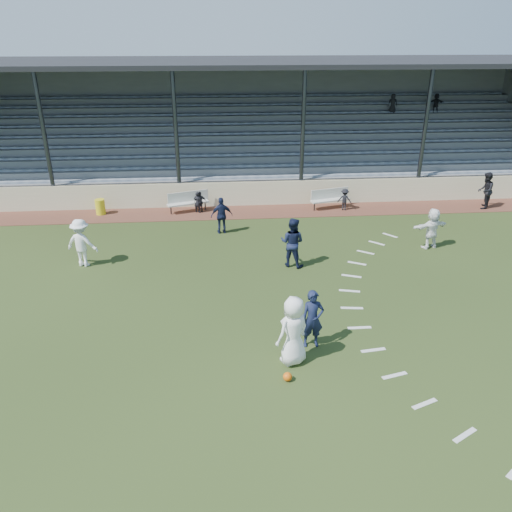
{
  "coord_description": "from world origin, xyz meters",
  "views": [
    {
      "loc": [
        -1.21,
        -12.18,
        7.98
      ],
      "look_at": [
        0.0,
        2.5,
        1.3
      ],
      "focal_mm": 35.0,
      "sensor_mm": 36.0,
      "label": 1
    }
  ],
  "objects_px": {
    "bench_right": "(330,197)",
    "player_navy_lead": "(313,319)",
    "trash_bin": "(100,207)",
    "football": "(288,377)",
    "player_white_lead": "(293,331)",
    "official": "(485,191)",
    "bench_left": "(188,200)"
  },
  "relations": [
    {
      "from": "bench_right",
      "to": "football",
      "type": "relative_size",
      "value": 8.93
    },
    {
      "from": "player_navy_lead",
      "to": "official",
      "type": "bearing_deg",
      "value": 44.6
    },
    {
      "from": "football",
      "to": "player_navy_lead",
      "type": "bearing_deg",
      "value": 59.38
    },
    {
      "from": "player_navy_lead",
      "to": "trash_bin",
      "type": "bearing_deg",
      "value": 123.47
    },
    {
      "from": "trash_bin",
      "to": "player_navy_lead",
      "type": "distance_m",
      "value": 13.99
    },
    {
      "from": "trash_bin",
      "to": "football",
      "type": "height_order",
      "value": "trash_bin"
    },
    {
      "from": "player_white_lead",
      "to": "bench_right",
      "type": "bearing_deg",
      "value": -137.69
    },
    {
      "from": "trash_bin",
      "to": "player_white_lead",
      "type": "height_order",
      "value": "player_white_lead"
    },
    {
      "from": "bench_left",
      "to": "bench_right",
      "type": "xyz_separation_m",
      "value": [
        6.88,
        -0.09,
        0.0
      ]
    },
    {
      "from": "player_white_lead",
      "to": "bench_left",
      "type": "bearing_deg",
      "value": -106.32
    },
    {
      "from": "bench_right",
      "to": "player_white_lead",
      "type": "relative_size",
      "value": 1.06
    },
    {
      "from": "player_navy_lead",
      "to": "player_white_lead",
      "type": "bearing_deg",
      "value": -133.28
    },
    {
      "from": "trash_bin",
      "to": "player_navy_lead",
      "type": "height_order",
      "value": "player_navy_lead"
    },
    {
      "from": "trash_bin",
      "to": "official",
      "type": "height_order",
      "value": "official"
    },
    {
      "from": "bench_right",
      "to": "player_navy_lead",
      "type": "bearing_deg",
      "value": -119.75
    },
    {
      "from": "player_navy_lead",
      "to": "official",
      "type": "distance_m",
      "value": 15.11
    },
    {
      "from": "bench_left",
      "to": "player_navy_lead",
      "type": "relative_size",
      "value": 1.21
    },
    {
      "from": "bench_left",
      "to": "official",
      "type": "bearing_deg",
      "value": -21.72
    },
    {
      "from": "football",
      "to": "player_navy_lead",
      "type": "height_order",
      "value": "player_navy_lead"
    },
    {
      "from": "football",
      "to": "player_white_lead",
      "type": "height_order",
      "value": "player_white_lead"
    },
    {
      "from": "player_navy_lead",
      "to": "official",
      "type": "height_order",
      "value": "official"
    },
    {
      "from": "bench_right",
      "to": "official",
      "type": "xyz_separation_m",
      "value": [
        7.48,
        -0.65,
        0.32
      ]
    },
    {
      "from": "bench_right",
      "to": "player_white_lead",
      "type": "xyz_separation_m",
      "value": [
        -3.67,
        -12.21,
        0.37
      ]
    },
    {
      "from": "bench_right",
      "to": "official",
      "type": "height_order",
      "value": "official"
    },
    {
      "from": "bench_right",
      "to": "trash_bin",
      "type": "xyz_separation_m",
      "value": [
        -11.01,
        -0.02,
        -0.2
      ]
    },
    {
      "from": "trash_bin",
      "to": "player_white_lead",
      "type": "xyz_separation_m",
      "value": [
        7.34,
        -12.19,
        0.58
      ]
    },
    {
      "from": "trash_bin",
      "to": "bench_left",
      "type": "bearing_deg",
      "value": 1.47
    },
    {
      "from": "player_navy_lead",
      "to": "official",
      "type": "xyz_separation_m",
      "value": [
        10.51,
        10.85,
        0.07
      ]
    },
    {
      "from": "bench_right",
      "to": "football",
      "type": "height_order",
      "value": "bench_right"
    },
    {
      "from": "football",
      "to": "bench_left",
      "type": "bearing_deg",
      "value": 102.83
    },
    {
      "from": "player_white_lead",
      "to": "player_navy_lead",
      "type": "relative_size",
      "value": 1.14
    },
    {
      "from": "player_navy_lead",
      "to": "bench_right",
      "type": "bearing_deg",
      "value": 73.91
    }
  ]
}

